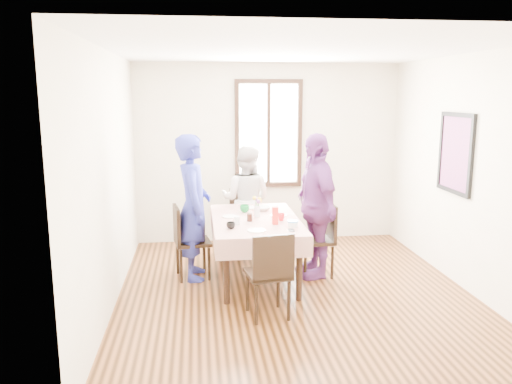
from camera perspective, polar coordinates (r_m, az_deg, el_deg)
ground at (r=5.96m, az=4.40°, el=-11.25°), size 4.50×4.50×0.00m
back_wall at (r=7.79m, az=1.37°, el=4.34°), size 4.00×0.00×4.00m
right_wall at (r=6.29m, az=22.78°, el=1.89°), size 0.00×4.50×4.50m
window_frame at (r=7.74m, az=1.40°, el=6.53°), size 1.02×0.06×1.62m
window_pane at (r=7.75m, az=1.39°, el=6.54°), size 0.90×0.02×1.50m
art_poster at (r=6.52m, az=21.47°, el=4.05°), size 0.04×0.76×0.96m
dining_table at (r=6.27m, az=-0.05°, el=-6.43°), size 0.92×1.57×0.75m
tablecloth at (r=6.16m, az=-0.05°, el=-3.05°), size 1.04×1.69×0.01m
chair_left at (r=6.35m, az=-7.11°, el=-5.54°), size 0.48×0.48×0.91m
chair_right at (r=6.42m, az=6.72°, el=-5.34°), size 0.43×0.43×0.91m
chair_far at (r=7.28m, az=-1.04°, el=-3.30°), size 0.47×0.47×0.91m
chair_near at (r=5.23m, az=1.33°, el=-9.11°), size 0.48×0.48×0.91m
person_left at (r=6.24m, az=-7.02°, el=-1.71°), size 0.44×0.66×1.78m
person_far at (r=7.19m, az=-1.03°, el=-0.91°), size 0.91×0.81×1.54m
person_right at (r=6.31m, az=6.63°, el=-1.53°), size 0.58×1.10×1.79m
mug_black at (r=5.70m, az=-2.83°, el=-3.77°), size 0.10×0.10×0.08m
mug_flag at (r=6.06m, az=2.85°, el=-2.83°), size 0.12×0.12×0.09m
mug_green at (r=6.49m, az=-1.28°, el=-1.86°), size 0.16×0.16×0.09m
serving_bowl at (r=6.58m, az=0.70°, el=-1.86°), size 0.23×0.23×0.05m
juice_carton at (r=5.88m, az=2.16°, el=-2.65°), size 0.07×0.07×0.21m
butter_tub at (r=5.81m, az=4.13°, el=-3.60°), size 0.12×0.12×0.06m
jam_jar at (r=6.03m, az=-0.72°, el=-2.88°), size 0.06×0.06×0.09m
drinking_glass at (r=5.88m, az=-2.15°, el=-3.22°), size 0.07×0.07×0.09m
smartphone at (r=5.65m, az=3.98°, el=-4.29°), size 0.06×0.12×0.01m
flower_vase at (r=6.23m, az=0.12°, el=-2.18°), size 0.07×0.07×0.14m
plate_left at (r=6.25m, az=-2.92°, el=-2.75°), size 0.20×0.20×0.01m
plate_right at (r=6.30m, az=2.52°, el=-2.63°), size 0.20×0.20×0.01m
plate_far at (r=6.73m, az=-0.45°, el=-1.75°), size 0.20×0.20×0.01m
plate_near at (r=5.62m, az=0.03°, el=-4.32°), size 0.20×0.20×0.01m
butter_lid at (r=5.80m, az=4.13°, el=-3.26°), size 0.12×0.12×0.01m
flower_bunch at (r=6.21m, az=0.12°, el=-1.11°), size 0.09×0.09×0.10m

